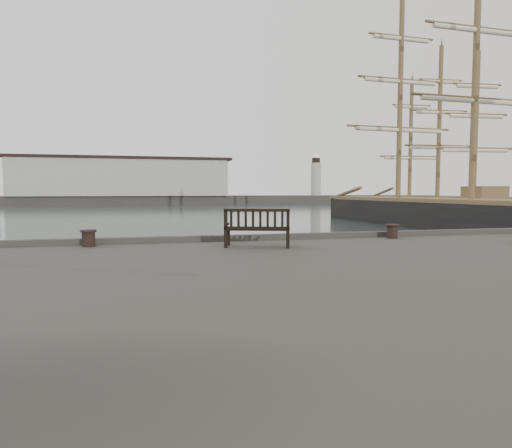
{
  "coord_description": "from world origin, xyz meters",
  "views": [
    {
      "loc": [
        -4.12,
        -14.2,
        3.13
      ],
      "look_at": [
        -0.66,
        -0.5,
        2.1
      ],
      "focal_mm": 32.0,
      "sensor_mm": 36.0,
      "label": 1
    }
  ],
  "objects_px": {
    "bench": "(257,235)",
    "bollard_left": "(88,238)",
    "bollard_right": "(392,231)",
    "tall_ship_main": "(470,221)",
    "tall_ship_far": "(437,210)"
  },
  "relations": [
    {
      "from": "bollard_left",
      "to": "bollard_right",
      "type": "relative_size",
      "value": 1.01
    },
    {
      "from": "bench",
      "to": "bollard_left",
      "type": "relative_size",
      "value": 4.04
    },
    {
      "from": "tall_ship_main",
      "to": "bollard_right",
      "type": "bearing_deg",
      "value": -136.9
    },
    {
      "from": "bollard_left",
      "to": "tall_ship_far",
      "type": "xyz_separation_m",
      "value": [
        36.95,
        35.59,
        -1.05
      ]
    },
    {
      "from": "bench",
      "to": "tall_ship_far",
      "type": "xyz_separation_m",
      "value": [
        32.36,
        36.84,
        -1.15
      ]
    },
    {
      "from": "bench",
      "to": "bollard_right",
      "type": "height_order",
      "value": "bench"
    },
    {
      "from": "bollard_left",
      "to": "tall_ship_main",
      "type": "bearing_deg",
      "value": 33.15
    },
    {
      "from": "bollard_left",
      "to": "tall_ship_far",
      "type": "relative_size",
      "value": 0.02
    },
    {
      "from": "bench",
      "to": "tall_ship_main",
      "type": "distance_m",
      "value": 29.58
    },
    {
      "from": "bollard_right",
      "to": "tall_ship_main",
      "type": "bearing_deg",
      "value": 45.21
    },
    {
      "from": "bollard_left",
      "to": "bench",
      "type": "bearing_deg",
      "value": -15.23
    },
    {
      "from": "bench",
      "to": "tall_ship_far",
      "type": "relative_size",
      "value": 0.07
    },
    {
      "from": "bollard_right",
      "to": "bollard_left",
      "type": "bearing_deg",
      "value": 179.6
    },
    {
      "from": "bench",
      "to": "bollard_right",
      "type": "bearing_deg",
      "value": 31.49
    },
    {
      "from": "bench",
      "to": "tall_ship_main",
      "type": "height_order",
      "value": "tall_ship_main"
    }
  ]
}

